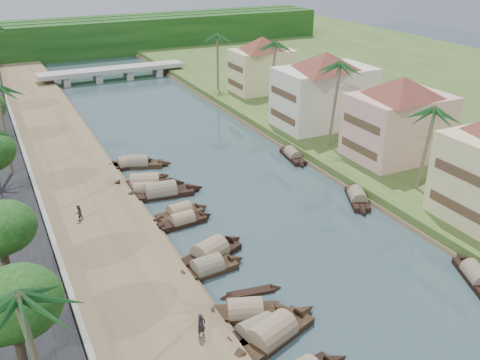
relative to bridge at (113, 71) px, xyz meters
name	(u,v)px	position (x,y,z in m)	size (l,w,h in m)	color
ground	(321,262)	(0.00, -72.00, -1.72)	(220.00, 220.00, 0.00)	#32474B
left_bank	(83,200)	(-16.00, -52.00, -1.32)	(10.00, 180.00, 0.80)	brown
right_bank	(357,146)	(19.00, -52.00, -1.12)	(16.00, 180.00, 1.20)	#344F1F
retaining_wall	(39,200)	(-20.20, -52.00, -0.37)	(0.40, 180.00, 1.10)	slate
treeline	(83,38)	(0.00, 28.00, 2.28)	(120.00, 14.00, 8.00)	#0E330E
bridge	(113,71)	(0.00, 0.00, 0.00)	(28.00, 4.00, 2.40)	#9B9A91
building_mid	(399,117)	(19.99, -58.00, 4.41)	(14.11, 14.11, 9.70)	beige
building_far	(324,88)	(18.99, -44.00, 4.66)	(15.59, 15.59, 10.20)	beige
building_distant	(262,64)	(19.99, -24.00, 4.16)	(12.62, 12.62, 9.20)	beige
sampan_2	(271,335)	(-8.57, -78.72, -1.30)	(9.65, 4.94, 2.48)	black
sampan_3	(257,331)	(-9.27, -77.88, -1.31)	(7.49, 2.57, 2.01)	black
sampan_4	(245,312)	(-9.08, -75.66, -1.31)	(7.58, 4.04, 2.14)	black
sampan_5	(210,253)	(-8.22, -67.28, -1.30)	(8.19, 4.85, 2.53)	black
sampan_6	(207,269)	(-9.34, -69.29, -1.31)	(7.24, 2.25, 2.14)	black
sampan_7	(182,221)	(-8.34, -60.78, -1.32)	(6.66, 1.90, 1.81)	black
sampan_8	(180,213)	(-7.98, -59.07, -1.31)	(6.61, 2.32, 2.04)	black
sampan_9	(161,193)	(-8.21, -53.81, -1.30)	(9.84, 2.97, 2.42)	black
sampan_10	(144,191)	(-9.68, -52.50, -1.32)	(6.57, 2.94, 1.83)	black
sampan_11	(145,184)	(-9.06, -51.03, -1.30)	(9.24, 4.73, 2.56)	black
sampan_12	(136,164)	(-8.30, -44.75, -1.31)	(8.81, 4.66, 2.11)	black
sampan_13	(129,164)	(-9.11, -44.48, -1.31)	(7.32, 1.84, 2.03)	black
sampan_14	(476,277)	(9.54, -79.84, -1.32)	(4.25, 7.58, 1.90)	black
sampan_15	(357,198)	(9.88, -64.10, -1.31)	(4.49, 7.28, 2.00)	black
sampan_16	(293,156)	(10.08, -50.77, -1.32)	(2.36, 7.37, 1.83)	black
canoe_1	(251,293)	(-7.42, -73.43, -1.62)	(5.21, 1.61, 0.83)	black
canoe_2	(147,180)	(-8.36, -49.38, -1.62)	(5.74, 1.58, 0.83)	black
palm_1	(429,112)	(16.00, -66.24, 7.85)	(3.20, 3.20, 10.10)	brown
palm_2	(336,66)	(15.00, -51.61, 9.64)	(3.20, 3.20, 11.96)	brown
palm_3	(272,45)	(16.00, -34.26, 9.27)	(3.20, 3.20, 11.58)	brown
palm_4	(30,297)	(-23.00, -81.72, 8.60)	(3.20, 3.20, 10.68)	brown
palm_7	(217,36)	(14.00, -18.94, 8.38)	(3.20, 3.20, 10.66)	brown
tree_1	(11,305)	(-24.00, -76.08, 4.64)	(5.00, 5.00, 7.10)	#3F3424
tree_6	(343,77)	(24.00, -41.40, 5.22)	(4.59, 4.59, 7.75)	#3F3424
person_near	(201,326)	(-13.03, -77.11, -0.03)	(0.65, 0.43, 1.79)	#232128
person_far	(79,213)	(-17.25, -56.94, -0.14)	(0.76, 0.59, 1.57)	#393528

